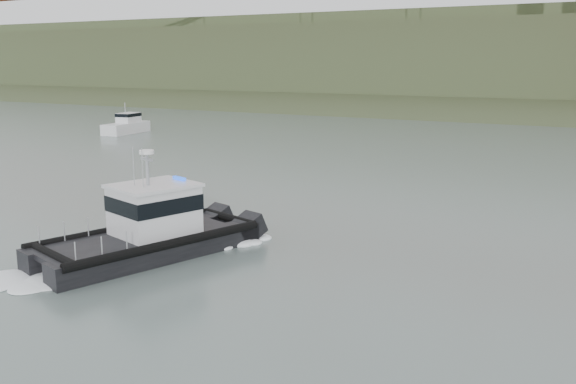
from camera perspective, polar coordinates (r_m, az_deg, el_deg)
name	(u,v)px	position (r m, az deg, el deg)	size (l,w,h in m)	color
ground	(168,290)	(24.58, -10.60, -8.53)	(400.00, 400.00, 0.00)	#55665F
headlands	(568,67)	(143.90, 23.60, 10.14)	(500.00, 105.36, 27.12)	#40512E
patrol_boat	(149,228)	(28.65, -12.23, -3.17)	(6.31, 10.51, 4.80)	black
motorboat	(127,125)	(77.90, -14.14, 5.77)	(3.09, 6.93, 3.68)	silver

